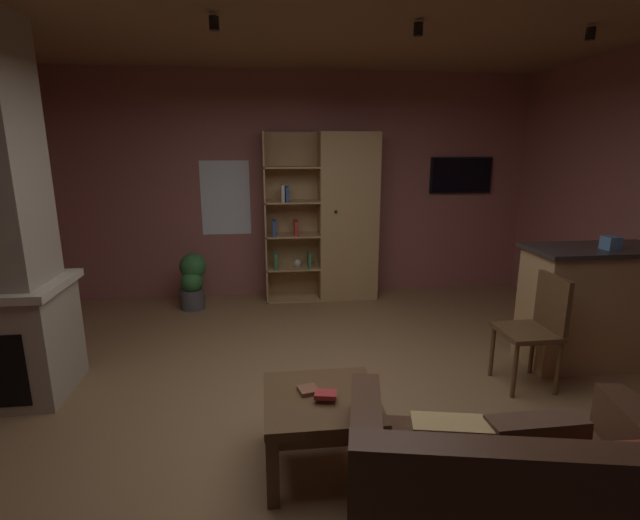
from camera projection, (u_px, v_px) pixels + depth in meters
The scene contains 16 objects.
floor at pixel (326, 411), 3.46m from camera, with size 6.01×5.78×0.02m, color olive.
wall_back at pixel (296, 187), 5.94m from camera, with size 6.13×0.06×2.80m, color #9E5B56.
window_pane_back at pixel (226, 198), 5.83m from camera, with size 0.61×0.01×0.92m, color white.
bookshelf_cabinet at pixel (340, 218), 5.83m from camera, with size 1.40×0.41×2.07m.
kitchen_bar_counter at pixel (605, 305), 4.13m from camera, with size 1.45×0.57×1.06m.
tissue_box at pixel (611, 243), 3.89m from camera, with size 0.12×0.12×0.11m, color #598CBF.
leather_couch at pixel (507, 504), 2.15m from camera, with size 1.61×1.19×0.84m.
coffee_table at pixel (321, 410), 2.78m from camera, with size 0.67×0.68×0.47m.
table_book_0 at pixel (308, 390), 2.80m from camera, with size 0.11×0.11×0.03m, color brown.
table_book_1 at pixel (326, 395), 2.70m from camera, with size 0.13×0.09×0.03m, color #B22D2D.
dining_chair at pixel (537, 323), 3.72m from camera, with size 0.42×0.42×0.92m.
potted_floor_plant at pixel (192, 280), 5.55m from camera, with size 0.33×0.36×0.67m.
wall_mounted_tv at pixel (461, 175), 6.10m from camera, with size 0.82×0.06×0.46m.
track_light_spot_1 at pixel (214, 23), 3.23m from camera, with size 0.07×0.07×0.09m, color black.
track_light_spot_2 at pixel (418, 29), 3.39m from camera, with size 0.07×0.07×0.09m, color black.
track_light_spot_3 at pixel (590, 34), 3.53m from camera, with size 0.07×0.07×0.09m, color black.
Camera 1 is at (-0.42, -3.07, 1.91)m, focal length 26.21 mm.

